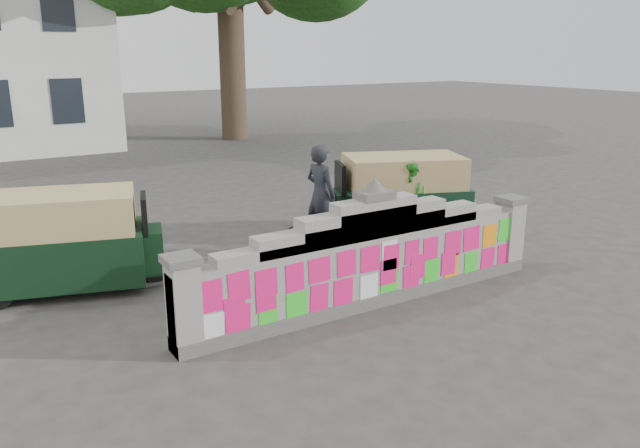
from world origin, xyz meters
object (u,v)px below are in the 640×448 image
object	(u,v)px
cyclist_rider	(321,207)
rickshaw_left	(67,240)
pedestrian	(411,202)
rickshaw_right	(399,194)
cyclist_bike	(321,226)

from	to	relation	value
cyclist_rider	rickshaw_left	world-z (taller)	cyclist_rider
cyclist_rider	rickshaw_left	xyz separation A→B (m)	(-4.45, 0.65, -0.10)
cyclist_rider	pedestrian	distance (m)	1.97
rickshaw_left	rickshaw_right	world-z (taller)	rickshaw_right
pedestrian	rickshaw_left	world-z (taller)	pedestrian
rickshaw_right	cyclist_bike	bearing A→B (deg)	29.19
cyclist_rider	rickshaw_right	bearing A→B (deg)	-95.77
rickshaw_right	rickshaw_left	bearing A→B (deg)	18.82
cyclist_rider	pedestrian	world-z (taller)	cyclist_rider
cyclist_bike	pedestrian	size ratio (longest dim) A/B	1.25
cyclist_bike	rickshaw_left	distance (m)	4.50
rickshaw_left	rickshaw_right	xyz separation A→B (m)	(6.57, -0.39, 0.03)
cyclist_rider	rickshaw_right	distance (m)	2.14
pedestrian	rickshaw_left	distance (m)	6.46
pedestrian	rickshaw_left	size ratio (longest dim) A/B	0.56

